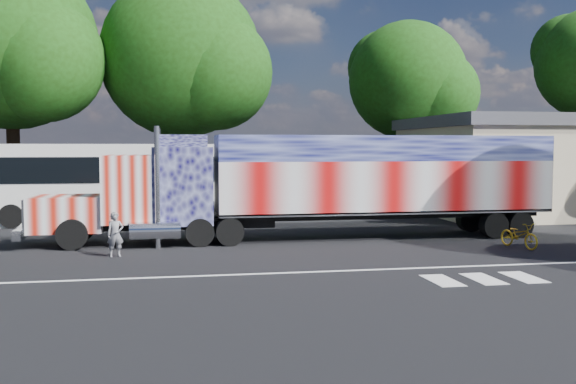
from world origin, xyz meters
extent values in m
plane|color=black|center=(0.00, 0.00, 0.00)|extent=(100.00, 100.00, 0.00)
cube|color=silver|center=(0.00, -3.00, 0.01)|extent=(30.00, 0.15, 0.01)
cube|color=silver|center=(2.80, -4.80, 0.01)|extent=(0.70, 1.60, 0.01)
cube|color=silver|center=(4.00, -4.80, 0.01)|extent=(0.70, 1.60, 0.01)
cube|color=silver|center=(5.20, -4.80, 0.01)|extent=(0.70, 1.60, 0.01)
cube|color=black|center=(-4.94, 3.52, 0.69)|extent=(8.89, 0.99, 0.30)
cube|color=#DD867E|center=(-8.10, 3.52, 1.18)|extent=(2.57, 2.17, 1.28)
cube|color=silver|center=(-9.43, 3.52, 1.18)|extent=(0.12, 1.88, 1.15)
cube|color=silver|center=(-9.63, 3.52, 0.54)|extent=(0.30, 2.47, 0.36)
cube|color=#DD867E|center=(-5.93, 3.52, 2.07)|extent=(1.78, 2.47, 2.47)
cube|color=black|center=(-6.77, 3.52, 2.52)|extent=(0.06, 2.07, 0.89)
cube|color=#4A4B7E|center=(-3.95, 3.52, 2.17)|extent=(2.17, 2.47, 2.86)
cube|color=#4A4B7E|center=(-3.95, 3.52, 3.80)|extent=(1.78, 2.37, 0.49)
cylinder|color=silver|center=(-4.84, 4.82, 2.17)|extent=(0.20, 0.20, 4.34)
cylinder|color=silver|center=(-4.84, 2.22, 2.17)|extent=(0.20, 0.20, 4.34)
cylinder|color=silver|center=(-4.94, 4.80, 0.64)|extent=(1.78, 0.65, 0.65)
cylinder|color=silver|center=(-4.94, 2.24, 0.64)|extent=(1.78, 0.65, 0.65)
cylinder|color=black|center=(-7.80, 2.43, 0.54)|extent=(1.09, 0.35, 1.09)
cylinder|color=black|center=(-7.80, 4.61, 0.54)|extent=(1.09, 0.35, 1.09)
cylinder|color=black|center=(-3.36, 2.48, 0.51)|extent=(1.03, 0.54, 1.03)
cylinder|color=black|center=(-3.36, 4.56, 0.51)|extent=(1.03, 0.54, 1.03)
cylinder|color=black|center=(-2.27, 2.48, 0.51)|extent=(1.03, 0.54, 1.03)
cylinder|color=black|center=(-2.27, 4.56, 0.51)|extent=(1.03, 0.54, 1.03)
cube|color=black|center=(3.95, 3.52, 0.94)|extent=(12.84, 1.09, 0.30)
cube|color=#D47575|center=(3.95, 3.52, 2.07)|extent=(13.23, 2.57, 1.97)
cube|color=#485091|center=(3.95, 3.52, 3.55)|extent=(13.23, 2.57, 0.99)
cube|color=silver|center=(3.95, 3.52, 1.09)|extent=(13.23, 2.57, 0.12)
cube|color=silver|center=(10.58, 3.52, 2.57)|extent=(0.04, 2.47, 2.86)
cylinder|color=black|center=(8.19, 2.48, 0.51)|extent=(1.03, 0.54, 1.03)
cylinder|color=black|center=(8.19, 4.56, 0.51)|extent=(1.03, 0.54, 1.03)
cylinder|color=black|center=(9.28, 2.48, 0.51)|extent=(1.03, 0.54, 1.03)
cylinder|color=black|center=(9.28, 4.56, 0.51)|extent=(1.03, 0.54, 1.03)
cube|color=white|center=(-6.56, 10.61, 1.87)|extent=(12.84, 2.78, 3.75)
cube|color=black|center=(-6.56, 10.61, 2.57)|extent=(12.41, 2.85, 1.18)
cube|color=black|center=(-6.56, 10.61, 0.48)|extent=(12.84, 2.78, 0.27)
cylinder|color=black|center=(-11.37, 9.27, 0.54)|extent=(1.07, 0.32, 1.07)
cylinder|color=black|center=(-11.37, 11.95, 0.54)|extent=(1.07, 0.32, 1.07)
cylinder|color=black|center=(-3.35, 9.27, 0.54)|extent=(1.07, 0.32, 1.07)
cylinder|color=black|center=(-3.35, 11.95, 0.54)|extent=(1.07, 0.32, 1.07)
cylinder|color=black|center=(-2.38, 9.27, 0.54)|extent=(1.07, 0.32, 1.07)
cylinder|color=black|center=(-2.38, 11.95, 0.54)|extent=(1.07, 0.32, 1.07)
cube|color=#1E5926|center=(12.00, 5.96, 2.40)|extent=(1.60, 0.08, 1.20)
imported|color=slate|center=(-6.19, 0.73, 0.74)|extent=(0.60, 0.45, 1.47)
imported|color=gold|center=(7.85, 0.00, 0.46)|extent=(1.03, 1.86, 0.93)
cylinder|color=black|center=(10.64, 18.43, 3.15)|extent=(0.70, 0.70, 6.30)
sphere|color=#1A4A11|center=(10.64, 18.43, 7.87)|extent=(7.52, 7.52, 7.52)
sphere|color=#1A4A11|center=(12.14, 17.30, 6.97)|extent=(5.27, 5.27, 5.27)
sphere|color=#1A4A11|center=(9.51, 19.56, 8.77)|extent=(4.89, 4.89, 4.89)
cylinder|color=black|center=(-12.89, 16.75, 3.70)|extent=(0.70, 0.70, 7.40)
sphere|color=#1A4A11|center=(-12.89, 16.75, 9.25)|extent=(9.39, 9.39, 9.39)
sphere|color=#1A4A11|center=(-11.01, 15.34, 8.19)|extent=(6.57, 6.57, 6.57)
sphere|color=#1A4A11|center=(22.97, 20.08, 10.36)|extent=(4.91, 4.91, 4.91)
cylinder|color=black|center=(-3.68, 17.55, 3.54)|extent=(0.70, 0.70, 7.08)
sphere|color=#1A4A11|center=(-3.68, 17.55, 8.85)|extent=(9.39, 9.39, 9.39)
sphere|color=#1A4A11|center=(-1.81, 16.14, 7.84)|extent=(6.57, 6.57, 6.57)
sphere|color=#1A4A11|center=(-5.09, 18.96, 9.86)|extent=(6.10, 6.10, 6.10)
camera|label=1|loc=(-4.39, -20.85, 3.60)|focal=40.00mm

